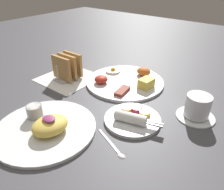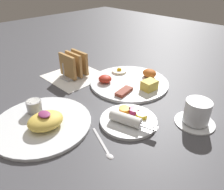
# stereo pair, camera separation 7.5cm
# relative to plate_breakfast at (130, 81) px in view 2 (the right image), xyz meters

# --- Properties ---
(ground_plane) EXTENTS (3.00, 3.00, 0.00)m
(ground_plane) POSITION_rel_plate_breakfast_xyz_m (-0.03, -0.19, -0.01)
(ground_plane) COLOR #47474C
(napkin_flat) EXTENTS (0.22, 0.22, 0.00)m
(napkin_flat) POSITION_rel_plate_breakfast_xyz_m (-0.22, -0.12, -0.01)
(napkin_flat) COLOR white
(napkin_flat) RESTS_ON ground_plane
(plate_breakfast) EXTENTS (0.32, 0.32, 0.05)m
(plate_breakfast) POSITION_rel_plate_breakfast_xyz_m (0.00, 0.00, 0.00)
(plate_breakfast) COLOR white
(plate_breakfast) RESTS_ON ground_plane
(plate_condiments) EXTENTS (0.19, 0.17, 0.04)m
(plate_condiments) POSITION_rel_plate_breakfast_xyz_m (0.16, -0.20, 0.00)
(plate_condiments) COLOR white
(plate_condiments) RESTS_ON ground_plane
(plate_foreground) EXTENTS (0.30, 0.30, 0.06)m
(plate_foreground) POSITION_rel_plate_breakfast_xyz_m (-0.01, -0.39, 0.00)
(plate_foreground) COLOR white
(plate_foreground) RESTS_ON ground_plane
(toast_rack) EXTENTS (0.10, 0.12, 0.10)m
(toast_rack) POSITION_rel_plate_breakfast_xyz_m (-0.22, -0.12, 0.04)
(toast_rack) COLOR #B7B7BC
(toast_rack) RESTS_ON ground_plane
(coffee_cup) EXTENTS (0.12, 0.12, 0.08)m
(coffee_cup) POSITION_rel_plate_breakfast_xyz_m (0.31, -0.06, 0.03)
(coffee_cup) COLOR white
(coffee_cup) RESTS_ON ground_plane
(teaspoon) EXTENTS (0.13, 0.05, 0.01)m
(teaspoon) POSITION_rel_plate_breakfast_xyz_m (0.19, -0.33, -0.01)
(teaspoon) COLOR silver
(teaspoon) RESTS_ON ground_plane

